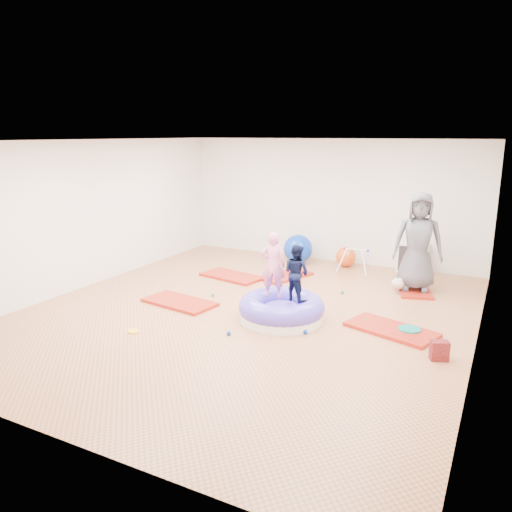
% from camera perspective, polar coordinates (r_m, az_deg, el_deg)
% --- Properties ---
extents(room, '(7.01, 8.01, 2.81)m').
position_cam_1_polar(room, '(8.03, -0.98, 3.01)').
color(room, '#CF7754').
rests_on(room, ground).
extents(gym_mat_front_left, '(1.37, 0.83, 0.05)m').
position_cam_1_polar(gym_mat_front_left, '(8.88, -8.72, -5.25)').
color(gym_mat_front_left, red).
rests_on(gym_mat_front_left, ground).
extents(gym_mat_mid_left, '(1.38, 0.87, 0.05)m').
position_cam_1_polar(gym_mat_mid_left, '(10.36, -2.78, -2.32)').
color(gym_mat_mid_left, red).
rests_on(gym_mat_mid_left, ground).
extents(gym_mat_center_back, '(0.92, 1.26, 0.05)m').
position_cam_1_polar(gym_mat_center_back, '(10.39, 3.41, -2.31)').
color(gym_mat_center_back, red).
rests_on(gym_mat_center_back, ground).
extents(gym_mat_right, '(1.45, 1.02, 0.05)m').
position_cam_1_polar(gym_mat_right, '(7.88, 15.19, -8.11)').
color(gym_mat_right, red).
rests_on(gym_mat_right, ground).
extents(gym_mat_rear_right, '(0.90, 1.27, 0.05)m').
position_cam_1_polar(gym_mat_rear_right, '(9.98, 17.55, -3.62)').
color(gym_mat_rear_right, red).
rests_on(gym_mat_rear_right, ground).
extents(inflatable_cushion, '(1.38, 1.38, 0.43)m').
position_cam_1_polar(inflatable_cushion, '(8.02, 2.93, -6.14)').
color(inflatable_cushion, white).
rests_on(inflatable_cushion, ground).
extents(child_pink, '(0.44, 0.35, 1.07)m').
position_cam_1_polar(child_pink, '(7.88, 1.96, -0.68)').
color(child_pink, pink).
rests_on(child_pink, inflatable_cushion).
extents(child_navy, '(0.52, 0.46, 0.90)m').
position_cam_1_polar(child_navy, '(7.78, 4.64, -1.55)').
color(child_navy, black).
rests_on(child_navy, inflatable_cushion).
extents(adult_caregiver, '(0.99, 0.75, 1.84)m').
position_cam_1_polar(adult_caregiver, '(9.69, 18.04, 1.59)').
color(adult_caregiver, '#4C4D57').
rests_on(adult_caregiver, gym_mat_rear_right).
extents(infant, '(0.37, 0.37, 0.22)m').
position_cam_1_polar(infant, '(9.78, 16.21, -3.06)').
color(infant, silver).
rests_on(infant, gym_mat_rear_right).
extents(ball_pit_balls, '(2.90, 2.74, 0.07)m').
position_cam_1_polar(ball_pit_balls, '(8.54, 3.51, -5.86)').
color(ball_pit_balls, green).
rests_on(ball_pit_balls, ground).
extents(exercise_ball_blue, '(0.66, 0.66, 0.66)m').
position_cam_1_polar(exercise_ball_blue, '(11.47, 4.83, 0.81)').
color(exercise_ball_blue, '#0D38B6').
rests_on(exercise_ball_blue, ground).
extents(exercise_ball_orange, '(0.44, 0.44, 0.44)m').
position_cam_1_polar(exercise_ball_orange, '(11.33, 10.24, -0.10)').
color(exercise_ball_orange, '#E15115').
rests_on(exercise_ball_orange, ground).
extents(infant_play_gym, '(0.68, 0.65, 0.52)m').
position_cam_1_polar(infant_play_gym, '(10.86, 11.33, -0.07)').
color(infant_play_gym, white).
rests_on(infant_play_gym, ground).
extents(cube_shelf, '(0.64, 0.31, 0.64)m').
position_cam_1_polar(cube_shelf, '(11.19, 17.48, -0.20)').
color(cube_shelf, white).
rests_on(cube_shelf, ground).
extents(balance_disc, '(0.33, 0.33, 0.07)m').
position_cam_1_polar(balance_disc, '(7.89, 17.11, -8.15)').
color(balance_disc, '#0B7E79').
rests_on(balance_disc, ground).
extents(backpack, '(0.27, 0.22, 0.27)m').
position_cam_1_polar(backpack, '(7.08, 20.23, -10.12)').
color(backpack, '#B12224').
rests_on(backpack, ground).
extents(yellow_toy, '(0.18, 0.18, 0.03)m').
position_cam_1_polar(yellow_toy, '(7.80, -13.82, -8.37)').
color(yellow_toy, yellow).
rests_on(yellow_toy, ground).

